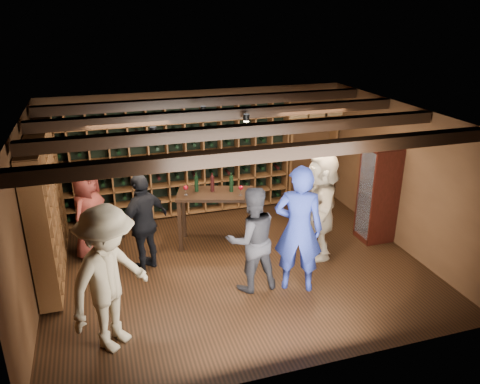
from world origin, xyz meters
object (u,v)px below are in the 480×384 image
object	(u,v)px
man_blue_shirt	(298,229)
man_grey_suit	(252,239)
guest_khaki	(109,279)
display_cabinet	(378,195)
tasting_table	(215,199)
guest_woman_black	(144,223)
guest_beige	(321,205)
guest_red_floral	(89,214)

from	to	relation	value
man_blue_shirt	man_grey_suit	world-z (taller)	man_blue_shirt
guest_khaki	man_blue_shirt	bearing A→B (deg)	-34.33
display_cabinet	man_grey_suit	xyz separation A→B (m)	(-2.67, -0.86, -0.04)
man_grey_suit	tasting_table	xyz separation A→B (m)	(-0.16, 1.52, 0.05)
display_cabinet	man_grey_suit	size ratio (longest dim) A/B	1.07
guest_woman_black	guest_beige	world-z (taller)	guest_beige
display_cabinet	man_grey_suit	bearing A→B (deg)	-162.11
tasting_table	guest_red_floral	bearing A→B (deg)	-167.67
man_grey_suit	tasting_table	world-z (taller)	man_grey_suit
man_blue_shirt	man_grey_suit	size ratio (longest dim) A/B	1.20
display_cabinet	guest_red_floral	size ratio (longest dim) A/B	1.11
man_blue_shirt	guest_beige	distance (m)	1.17
guest_red_floral	guest_khaki	world-z (taller)	guest_khaki
display_cabinet	guest_beige	bearing A→B (deg)	-170.48
display_cabinet	guest_khaki	xyz separation A→B (m)	(-4.72, -1.58, 0.10)
man_grey_suit	guest_khaki	world-z (taller)	guest_khaki
guest_beige	tasting_table	bearing A→B (deg)	-98.99
man_grey_suit	tasting_table	distance (m)	1.53
guest_woman_black	guest_khaki	xyz separation A→B (m)	(-0.60, -1.75, 0.14)
display_cabinet	guest_beige	xyz separation A→B (m)	(-1.22, -0.20, 0.06)
guest_red_floral	man_blue_shirt	bearing A→B (deg)	-90.71
man_grey_suit	guest_woman_black	size ratio (longest dim) A/B	1.00
man_grey_suit	guest_woman_black	xyz separation A→B (m)	(-1.45, 1.03, 0.00)
guest_red_floral	guest_woman_black	size ratio (longest dim) A/B	0.96
guest_beige	guest_khaki	bearing A→B (deg)	-49.16
guest_khaki	tasting_table	world-z (taller)	guest_khaki
man_grey_suit	guest_beige	world-z (taller)	guest_beige
man_blue_shirt	display_cabinet	bearing A→B (deg)	-127.91
display_cabinet	tasting_table	world-z (taller)	display_cabinet
man_blue_shirt	guest_red_floral	world-z (taller)	man_blue_shirt
guest_khaki	tasting_table	distance (m)	2.93
guest_red_floral	display_cabinet	bearing A→B (deg)	-67.34
man_grey_suit	guest_khaki	size ratio (longest dim) A/B	0.86
guest_red_floral	guest_woman_black	distance (m)	1.08
guest_red_floral	guest_khaki	xyz separation A→B (m)	(0.23, -2.44, 0.17)
display_cabinet	guest_woman_black	bearing A→B (deg)	177.61
man_blue_shirt	guest_red_floral	bearing A→B (deg)	-8.93
man_blue_shirt	tasting_table	size ratio (longest dim) A/B	1.34
guest_khaki	guest_beige	bearing A→B (deg)	-23.73
guest_red_floral	guest_beige	xyz separation A→B (m)	(3.73, -1.07, 0.12)
guest_beige	guest_woman_black	bearing A→B (deg)	-78.04
guest_red_floral	tasting_table	distance (m)	2.14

